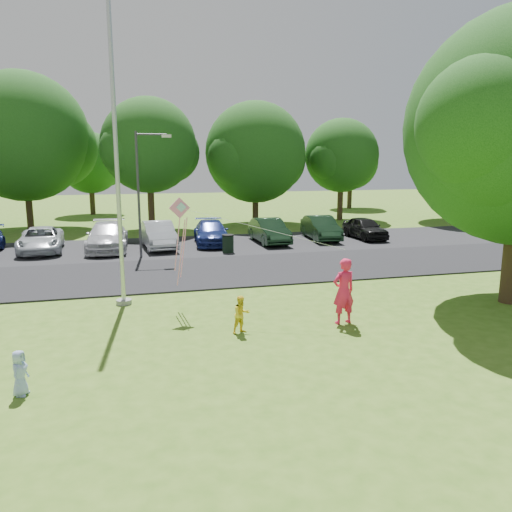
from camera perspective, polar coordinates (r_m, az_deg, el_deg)
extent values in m
plane|color=#40681B|center=(12.81, 1.35, -10.54)|extent=(120.00, 120.00, 0.00)
cube|color=black|center=(21.23, -5.41, -1.77)|extent=(60.00, 6.00, 0.06)
cube|color=black|center=(27.55, -7.63, 1.12)|extent=(42.00, 7.00, 0.06)
cylinder|color=#B7BABF|center=(16.45, -15.71, 11.63)|extent=(0.14, 0.14, 10.00)
cylinder|color=gray|center=(17.08, -14.86, -5.09)|extent=(0.50, 0.50, 0.16)
cylinder|color=#3F3F44|center=(24.42, -13.28, 6.69)|extent=(0.12, 0.12, 6.00)
cylinder|color=#3F3F44|center=(24.35, -11.89, 13.45)|extent=(1.40, 0.21, 0.08)
cube|color=silver|center=(24.34, -10.19, 13.35)|extent=(0.47, 0.26, 0.14)
cylinder|color=black|center=(25.31, -3.22, 1.31)|extent=(0.57, 0.57, 0.92)
cylinder|color=black|center=(25.23, -3.23, 2.40)|extent=(0.61, 0.61, 0.05)
sphere|color=#143F11|center=(16.53, 26.69, 11.96)|extent=(4.46, 4.46, 4.46)
sphere|color=#143F11|center=(15.97, 24.72, 13.54)|extent=(3.86, 3.86, 3.86)
cylinder|color=#332316|center=(37.34, -24.50, 5.23)|extent=(0.44, 0.44, 3.19)
sphere|color=#143F11|center=(37.24, -25.07, 12.23)|extent=(8.50, 8.50, 8.50)
sphere|color=#143F11|center=(37.79, -21.86, 11.47)|extent=(5.53, 5.53, 5.53)
cylinder|color=#332316|center=(34.52, -11.89, 5.78)|extent=(0.44, 0.44, 3.43)
sphere|color=#143F11|center=(34.41, -12.16, 12.27)|extent=(6.27, 6.27, 6.27)
sphere|color=#143F11|center=(35.12, -9.83, 11.56)|extent=(4.07, 4.07, 4.07)
sphere|color=#143F11|center=(33.58, -14.25, 11.68)|extent=(3.76, 3.76, 3.76)
cylinder|color=#332316|center=(36.97, -0.07, 5.75)|extent=(0.44, 0.44, 2.66)
sphere|color=#143F11|center=(36.82, -0.07, 11.76)|extent=(7.27, 7.27, 7.27)
sphere|color=#143F11|center=(37.96, 2.07, 10.90)|extent=(4.72, 4.72, 4.72)
sphere|color=#143F11|center=(35.59, -2.00, 11.19)|extent=(4.36, 4.36, 4.36)
cylinder|color=#332316|center=(40.01, 9.59, 6.25)|extent=(0.44, 0.44, 3.02)
sphere|color=#143F11|center=(39.89, 9.75, 11.26)|extent=(5.67, 5.67, 5.67)
sphere|color=#143F11|center=(40.94, 11.06, 10.61)|extent=(3.68, 3.68, 3.68)
sphere|color=#143F11|center=(38.78, 8.63, 10.88)|extent=(3.40, 3.40, 3.40)
cylinder|color=#332316|center=(42.21, 22.13, 6.12)|extent=(0.44, 0.44, 3.42)
sphere|color=#143F11|center=(42.14, 22.61, 12.60)|extent=(8.77, 8.77, 8.77)
sphere|color=#143F11|center=(44.02, 23.93, 11.54)|extent=(5.70, 5.70, 5.70)
sphere|color=#143F11|center=(40.21, 21.49, 12.17)|extent=(5.26, 5.26, 5.26)
cylinder|color=#332316|center=(62.26, 27.03, 6.66)|extent=(0.44, 0.44, 2.60)
sphere|color=#143F11|center=(61.00, 26.93, 9.30)|extent=(3.12, 3.12, 3.12)
cylinder|color=#332316|center=(45.65, -18.21, 6.16)|extent=(0.44, 0.44, 2.60)
sphere|color=#143F11|center=(45.52, -18.45, 10.07)|extent=(5.20, 5.20, 5.20)
sphere|color=#143F11|center=(45.99, -16.90, 9.68)|extent=(3.38, 3.38, 3.38)
sphere|color=#143F11|center=(44.95, -19.81, 9.65)|extent=(3.12, 3.12, 3.12)
cylinder|color=#332316|center=(49.87, 10.65, 6.88)|extent=(0.44, 0.44, 2.60)
sphere|color=#143F11|center=(49.75, 10.78, 10.47)|extent=(5.20, 5.20, 5.20)
sphere|color=#143F11|center=(50.73, 11.72, 10.00)|extent=(3.38, 3.38, 3.38)
sphere|color=#143F11|center=(48.72, 9.98, 10.18)|extent=(3.12, 3.12, 3.12)
imported|color=#B2B7BF|center=(27.65, -23.37, 1.73)|extent=(2.37, 4.63, 1.25)
imported|color=silver|center=(26.99, -16.63, 2.15)|extent=(2.15, 4.98, 1.43)
imported|color=#B2B7BF|center=(27.01, -11.07, 2.39)|extent=(1.80, 4.36, 1.40)
imported|color=navy|center=(27.82, -5.14, 2.68)|extent=(2.21, 4.61, 1.29)
imported|color=black|center=(28.15, 1.52, 2.90)|extent=(1.51, 4.17, 1.37)
imported|color=black|center=(29.59, 7.42, 3.21)|extent=(1.84, 4.29, 1.38)
imported|color=black|center=(30.39, 12.33, 3.16)|extent=(1.57, 3.76, 1.27)
imported|color=#EB1F4F|center=(14.62, 9.98, -3.98)|extent=(0.77, 0.57, 1.94)
imported|color=yellow|center=(13.74, -1.67, -6.70)|extent=(0.61, 0.54, 1.05)
imported|color=#9CB2EF|center=(11.34, -25.39, -11.99)|extent=(0.42, 0.53, 0.95)
cube|color=pink|center=(15.42, -8.74, 5.46)|extent=(0.65, 0.07, 0.64)
cube|color=#8CC6E5|center=(15.40, -8.54, 5.53)|extent=(0.31, 0.04, 0.31)
cylinder|color=white|center=(14.68, 0.38, 3.24)|extent=(4.38, 2.48, 1.07)
cylinder|color=pink|center=(15.56, -8.98, 1.34)|extent=(0.21, 0.27, 1.72)
cylinder|color=pink|center=(15.65, -8.26, 0.92)|extent=(0.24, 0.45, 1.96)
cylinder|color=pink|center=(15.54, -8.56, 0.33)|extent=(0.26, 0.66, 2.19)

